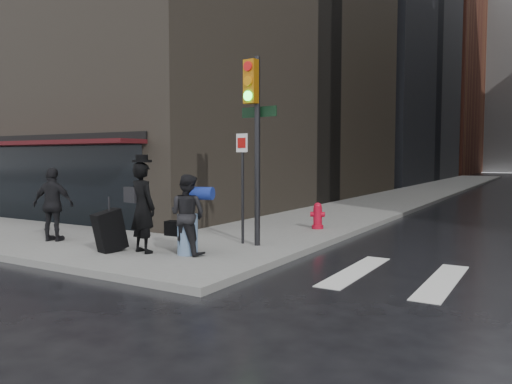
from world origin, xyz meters
TOP-DOWN VIEW (x-y plane):
  - ground at (0.00, 0.00)m, footprint 140.00×140.00m
  - sidewalk_left at (0.00, 27.00)m, footprint 4.00×50.00m
  - bldg_left_mid at (-13.00, 38.00)m, footprint 22.00×24.00m
  - bldg_left_far at (-13.00, 62.00)m, footprint 22.00×20.00m
  - storefront at (-7.00, 1.90)m, footprint 8.40×1.11m
  - man_overcoat at (-1.01, -0.32)m, footprint 1.31×1.04m
  - man_jeans at (0.10, 0.06)m, footprint 1.23×0.69m
  - man_greycoat at (-3.82, -0.27)m, footprint 1.15×0.78m
  - traffic_light at (0.76, 1.67)m, footprint 1.09×0.54m
  - fire_hydrant at (0.93, 5.03)m, footprint 0.44×0.33m

SIDE VIEW (x-z plane):
  - ground at x=0.00m, z-range 0.00..0.00m
  - sidewalk_left at x=0.00m, z-range 0.00..0.15m
  - fire_hydrant at x=0.93m, z-range 0.11..0.87m
  - man_jeans at x=0.10m, z-range 0.15..1.86m
  - man_greycoat at x=-3.82m, z-range 0.15..1.96m
  - man_overcoat at x=-1.01m, z-range -0.02..2.14m
  - storefront at x=-7.00m, z-range 0.41..3.24m
  - traffic_light at x=0.76m, z-range 0.78..5.16m
  - bldg_left_far at x=-13.00m, z-range 0.00..26.00m
  - bldg_left_mid at x=-13.00m, z-range 0.00..34.00m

